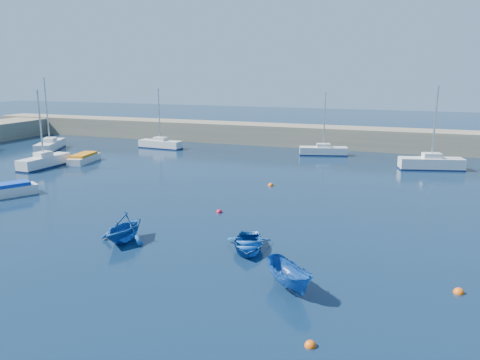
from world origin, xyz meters
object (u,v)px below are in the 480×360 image
(sailboat_7, at_px, (431,163))
(motorboat_1, at_px, (8,190))
(dinghy_left, at_px, (124,227))
(sailboat_6, at_px, (323,151))
(dinghy_center, at_px, (248,244))
(sailboat_3, at_px, (44,161))
(dinghy_right, at_px, (289,277))
(sailboat_5, at_px, (160,144))
(sailboat_4, at_px, (50,145))
(motorboat_2, at_px, (84,158))

(sailboat_7, bearing_deg, motorboat_1, 110.69)
(motorboat_1, xyz_separation_m, dinghy_left, (14.29, -5.49, 0.36))
(sailboat_6, distance_m, dinghy_center, 31.10)
(sailboat_3, height_order, dinghy_right, sailboat_3)
(sailboat_5, bearing_deg, dinghy_right, -138.94)
(dinghy_left, bearing_deg, sailboat_5, 118.88)
(sailboat_6, bearing_deg, sailboat_4, 88.84)
(sailboat_5, distance_m, motorboat_2, 11.46)
(motorboat_1, height_order, motorboat_2, motorboat_1)
(sailboat_7, height_order, dinghy_right, sailboat_7)
(sailboat_3, bearing_deg, sailboat_7, 21.24)
(motorboat_1, distance_m, dinghy_center, 21.83)
(sailboat_7, xyz_separation_m, motorboat_2, (-35.01, -8.56, -0.22))
(sailboat_7, height_order, dinghy_left, sailboat_7)
(sailboat_4, relative_size, motorboat_1, 2.01)
(sailboat_3, relative_size, motorboat_2, 1.63)
(sailboat_6, height_order, motorboat_2, sailboat_6)
(dinghy_center, bearing_deg, sailboat_3, 135.90)
(motorboat_1, bearing_deg, sailboat_5, 120.85)
(sailboat_3, height_order, sailboat_5, sailboat_3)
(sailboat_4, height_order, motorboat_1, sailboat_4)
(sailboat_3, distance_m, sailboat_7, 38.97)
(motorboat_1, bearing_deg, dinghy_left, 8.95)
(sailboat_3, xyz_separation_m, motorboat_2, (1.96, 3.75, -0.19))
(sailboat_6, xyz_separation_m, dinghy_center, (1.41, -31.07, -0.17))
(dinghy_center, bearing_deg, sailboat_5, 110.75)
(sailboat_3, distance_m, sailboat_6, 30.48)
(sailboat_3, height_order, sailboat_7, sailboat_7)
(sailboat_5, height_order, sailboat_7, sailboat_7)
(sailboat_4, relative_size, motorboat_2, 1.85)
(sailboat_4, xyz_separation_m, sailboat_6, (32.45, 8.02, -0.07))
(sailboat_6, distance_m, dinghy_left, 32.73)
(sailboat_6, bearing_deg, dinghy_right, 172.62)
(sailboat_3, relative_size, sailboat_6, 1.07)
(sailboat_6, relative_size, dinghy_left, 2.25)
(sailboat_6, relative_size, sailboat_7, 0.88)
(motorboat_1, relative_size, dinghy_right, 1.34)
(sailboat_5, relative_size, motorboat_1, 1.71)
(sailboat_4, relative_size, sailboat_7, 1.07)
(sailboat_6, bearing_deg, sailboat_5, 80.59)
(motorboat_1, relative_size, dinghy_center, 1.24)
(motorboat_2, xyz_separation_m, dinghy_left, (17.78, -19.18, 0.41))
(sailboat_5, relative_size, motorboat_2, 1.57)
(dinghy_right, bearing_deg, sailboat_3, 104.90)
(sailboat_3, relative_size, sailboat_4, 0.88)
(dinghy_right, bearing_deg, motorboat_1, 117.56)
(sailboat_7, height_order, dinghy_center, sailboat_7)
(motorboat_1, bearing_deg, sailboat_6, 83.18)
(sailboat_5, bearing_deg, sailboat_4, 120.24)
(motorboat_1, bearing_deg, sailboat_3, 148.69)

